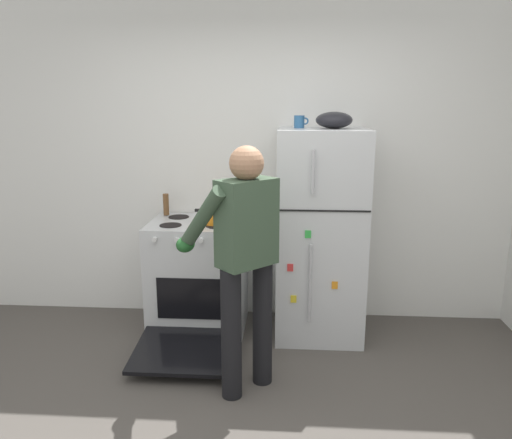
{
  "coord_description": "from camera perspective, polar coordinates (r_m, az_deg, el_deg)",
  "views": [
    {
      "loc": [
        0.27,
        -2.19,
        1.83
      ],
      "look_at": [
        0.04,
        1.32,
        1.0
      ],
      "focal_mm": 34.15,
      "sensor_mm": 36.0,
      "label": 1
    }
  ],
  "objects": [
    {
      "name": "stove_range",
      "position": [
        4.06,
        -6.77,
        -6.73
      ],
      "size": [
        0.76,
        1.22,
        0.92
      ],
      "color": "silver",
      "rests_on": "ground"
    },
    {
      "name": "red_pot",
      "position": [
        3.85,
        -4.73,
        0.47
      ],
      "size": [
        0.33,
        0.23,
        0.12
      ],
      "color": "orange",
      "rests_on": "stove_range"
    },
    {
      "name": "coffee_mug",
      "position": [
        3.82,
        5.12,
        11.34
      ],
      "size": [
        0.11,
        0.08,
        0.1
      ],
      "color": "#2D6093",
      "rests_on": "refrigerator"
    },
    {
      "name": "person_cook",
      "position": [
        3.04,
        -1.51,
        -3.47
      ],
      "size": [
        0.67,
        0.7,
        1.6
      ],
      "color": "black",
      "rests_on": "ground"
    },
    {
      "name": "pepper_mill",
      "position": [
        4.18,
        -10.49,
        1.75
      ],
      "size": [
        0.05,
        0.05,
        0.18
      ],
      "primitive_type": "cylinder",
      "color": "brown",
      "rests_on": "stove_range"
    },
    {
      "name": "kitchen_wall_back",
      "position": [
        4.18,
        0.08,
        6.68
      ],
      "size": [
        6.0,
        0.1,
        2.7
      ],
      "primitive_type": "cube",
      "color": "white",
      "rests_on": "ground"
    },
    {
      "name": "mixing_bowl",
      "position": [
        3.78,
        9.13,
        11.43
      ],
      "size": [
        0.28,
        0.28,
        0.12
      ],
      "primitive_type": "ellipsoid",
      "color": "black",
      "rests_on": "refrigerator"
    },
    {
      "name": "refrigerator",
      "position": [
        3.9,
        7.48,
        -1.72
      ],
      "size": [
        0.68,
        0.72,
        1.66
      ],
      "color": "silver",
      "rests_on": "ground"
    }
  ]
}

